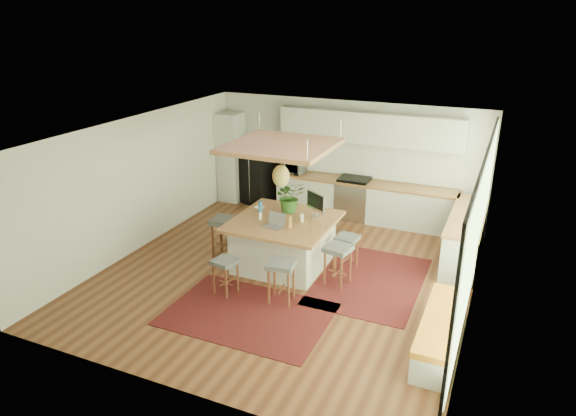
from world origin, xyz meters
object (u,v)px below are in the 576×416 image
at_px(island, 284,243).
at_px(stool_left_side, 225,239).
at_px(stool_right_back, 346,252).
at_px(stool_near_right, 281,283).
at_px(island_plant, 290,200).
at_px(stool_right_front, 338,266).
at_px(stool_near_left, 226,275).
at_px(monitor, 316,204).
at_px(laptop, 273,221).
at_px(microwave, 293,165).
at_px(fridge, 260,168).

height_order(island, stool_left_side, island).
bearing_deg(stool_right_back, stool_left_side, -169.91).
bearing_deg(stool_near_right, stool_right_back, 68.54).
distance_m(stool_near_right, island_plant, 1.99).
relative_size(stool_right_front, stool_right_back, 1.10).
bearing_deg(stool_left_side, stool_near_left, -59.48).
distance_m(stool_right_front, monitor, 1.31).
bearing_deg(island, laptop, -93.46).
bearing_deg(monitor, stool_right_front, -14.31).
xyz_separation_m(island, stool_left_side, (-1.23, -0.10, -0.11)).
bearing_deg(monitor, stool_near_right, -57.02).
height_order(stool_near_left, stool_left_side, stool_left_side).
distance_m(island, microwave, 3.15).
distance_m(fridge, stool_right_back, 4.09).
relative_size(laptop, island_plant, 0.62).
relative_size(stool_right_front, laptop, 1.92).
height_order(island, stool_right_back, island).
height_order(microwave, island_plant, island_plant).
bearing_deg(island, stool_left_side, -175.23).
distance_m(stool_right_front, island_plant, 1.68).
height_order(stool_left_side, laptop, laptop).
xyz_separation_m(island, microwave, (-1.05, 2.90, 0.65)).
relative_size(island, stool_right_front, 2.51).
height_order(stool_near_left, stool_near_right, stool_near_right).
relative_size(stool_near_right, stool_right_back, 1.11).
bearing_deg(stool_left_side, fridge, 103.65).
bearing_deg(microwave, stool_right_front, -50.12).
distance_m(stool_near_left, monitor, 2.21).
bearing_deg(stool_right_front, fridge, 134.41).
bearing_deg(stool_right_front, stool_left_side, 175.12).
distance_m(stool_right_front, stool_left_side, 2.43).
height_order(stool_right_back, stool_left_side, stool_left_side).
distance_m(stool_right_front, laptop, 1.40).
bearing_deg(stool_right_back, laptop, -148.70).
distance_m(fridge, stool_left_side, 3.15).
relative_size(stool_right_back, stool_left_side, 0.84).
distance_m(island, stool_right_front, 1.23).
bearing_deg(monitor, microwave, 153.09).
bearing_deg(microwave, island_plant, -63.16).
bearing_deg(fridge, stool_right_back, -18.12).
bearing_deg(stool_near_left, monitor, 62.34).
xyz_separation_m(stool_right_front, laptop, (-1.21, -0.09, 0.70)).
distance_m(stool_near_right, monitor, 1.88).
xyz_separation_m(stool_near_left, monitor, (0.95, 1.81, 0.83)).
relative_size(stool_near_right, laptop, 1.95).
height_order(stool_right_front, laptop, laptop).
bearing_deg(microwave, stool_right_back, -44.51).
bearing_deg(stool_near_right, fridge, 120.79).
height_order(stool_near_left, island_plant, island_plant).
relative_size(island, laptop, 4.82).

